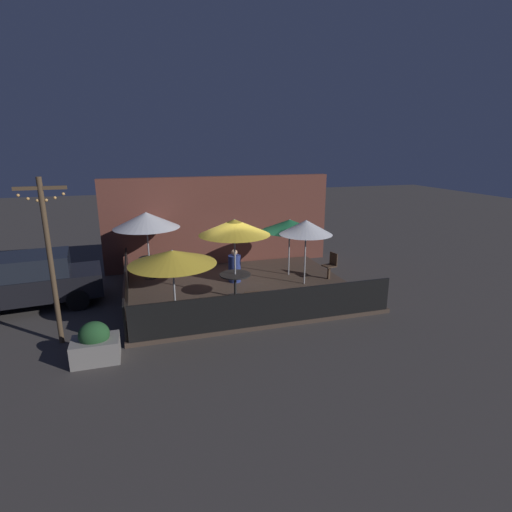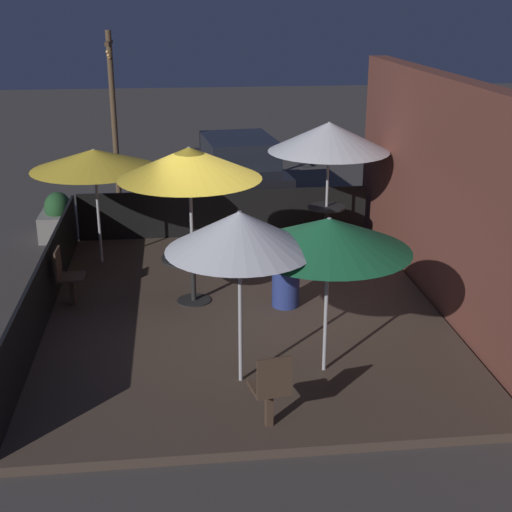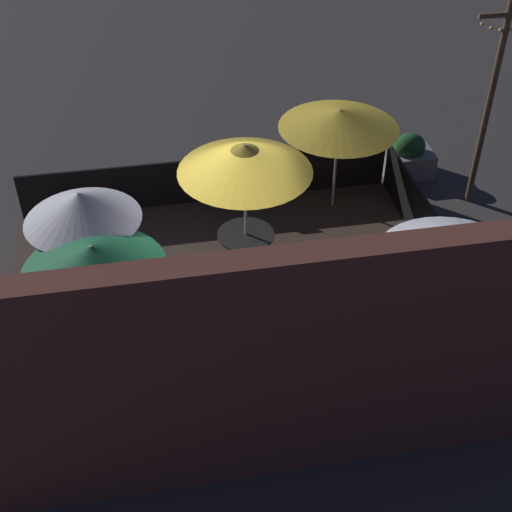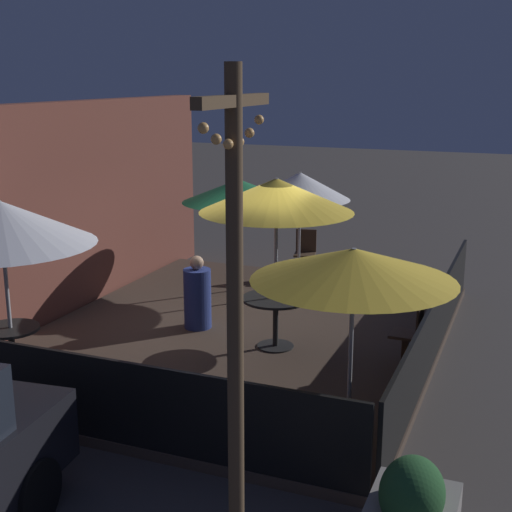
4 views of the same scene
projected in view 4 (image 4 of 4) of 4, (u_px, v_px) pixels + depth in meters
ground_plane at (240, 339)px, 11.07m from camera, size 60.00×60.00×0.00m
patio_deck at (240, 335)px, 11.05m from camera, size 7.39×5.99×0.12m
building_wall at (61, 212)px, 11.79m from camera, size 8.99×0.36×3.57m
fence_front at (435, 327)px, 9.86m from camera, size 7.19×0.05×0.95m
fence_side_left at (106, 400)px, 7.64m from camera, size 0.05×5.79×0.95m
patio_umbrella_0 at (1, 223)px, 8.63m from camera, size 2.28×2.28×2.39m
patio_umbrella_1 at (276, 195)px, 9.88m from camera, size 2.18×2.18×2.48m
patio_umbrella_2 at (300, 186)px, 12.44m from camera, size 1.78×1.78×2.22m
patio_umbrella_3 at (239, 191)px, 12.73m from camera, size 2.05×2.05×2.06m
patio_umbrella_4 at (354, 265)px, 7.57m from camera, size 2.23×2.23×2.08m
dining_table_0 at (11, 341)px, 9.00m from camera, size 0.72×0.72×0.77m
dining_table_1 at (276, 307)px, 10.28m from camera, size 0.98×0.98×0.75m
patio_chair_0 at (305, 252)px, 13.87m from camera, size 0.47×0.47×0.94m
patio_chair_1 at (411, 332)px, 9.54m from camera, size 0.41×0.41×0.93m
patron_0 at (197, 297)px, 11.12m from camera, size 0.59×0.59×1.16m
light_post at (235, 323)px, 5.05m from camera, size 1.10×0.12×4.06m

